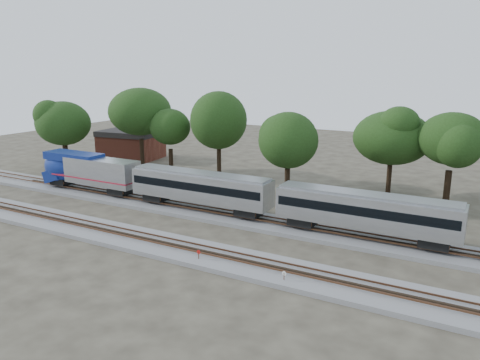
% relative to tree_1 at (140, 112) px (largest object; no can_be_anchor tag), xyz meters
% --- Properties ---
extents(ground, '(160.00, 160.00, 0.00)m').
position_rel_tree_1_xyz_m(ground, '(25.85, -20.34, -9.08)').
color(ground, '#383328').
rests_on(ground, ground).
extents(track_far, '(160.00, 5.00, 0.73)m').
position_rel_tree_1_xyz_m(track_far, '(25.85, -14.34, -8.88)').
color(track_far, slate).
rests_on(track_far, ground).
extents(track_near, '(160.00, 5.00, 0.73)m').
position_rel_tree_1_xyz_m(track_near, '(25.85, -24.34, -8.88)').
color(track_near, slate).
rests_on(track_near, ground).
extents(switch_stand_red, '(0.37, 0.09, 1.16)m').
position_rel_tree_1_xyz_m(switch_stand_red, '(27.56, -25.69, -8.34)').
color(switch_stand_red, '#512D19').
rests_on(switch_stand_red, ground).
extents(switch_stand_white, '(0.35, 0.09, 1.09)m').
position_rel_tree_1_xyz_m(switch_stand_white, '(35.32, -25.94, -8.38)').
color(switch_stand_white, '#512D19').
rests_on(switch_stand_white, ground).
extents(switch_lever, '(0.55, 0.40, 0.30)m').
position_rel_tree_1_xyz_m(switch_lever, '(32.52, -25.71, -8.93)').
color(switch_lever, '#512D19').
rests_on(switch_lever, ground).
extents(brick_building, '(11.01, 8.39, 4.91)m').
position_rel_tree_1_xyz_m(brick_building, '(-8.17, 6.66, -6.61)').
color(brick_building, brown).
rests_on(brick_building, ground).
extents(tree_0, '(7.36, 7.36, 10.37)m').
position_rel_tree_1_xyz_m(tree_0, '(-10.95, -5.32, -1.86)').
color(tree_0, black).
rests_on(tree_0, ground).
extents(tree_1, '(9.25, 9.25, 13.03)m').
position_rel_tree_1_xyz_m(tree_1, '(0.00, 0.00, 0.00)').
color(tree_1, black).
rests_on(tree_1, ground).
extents(tree_2, '(7.29, 7.29, 10.27)m').
position_rel_tree_1_xyz_m(tree_2, '(5.80, -0.35, -1.94)').
color(tree_2, black).
rests_on(tree_2, ground).
extents(tree_3, '(8.72, 8.72, 12.29)m').
position_rel_tree_1_xyz_m(tree_3, '(14.18, -0.30, -0.52)').
color(tree_3, black).
rests_on(tree_3, ground).
extents(tree_4, '(7.51, 7.51, 10.58)m').
position_rel_tree_1_xyz_m(tree_4, '(26.65, -5.13, -1.72)').
color(tree_4, black).
rests_on(tree_4, ground).
extents(tree_5, '(7.41, 7.41, 10.44)m').
position_rel_tree_1_xyz_m(tree_5, '(36.84, 3.42, -1.82)').
color(tree_5, black).
rests_on(tree_5, ground).
extents(tree_6, '(8.05, 8.05, 11.35)m').
position_rel_tree_1_xyz_m(tree_6, '(43.76, 1.51, -1.18)').
color(tree_6, black).
rests_on(tree_6, ground).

